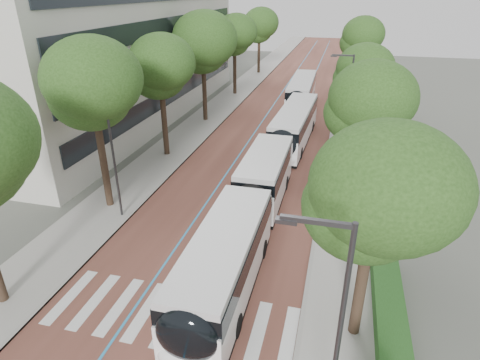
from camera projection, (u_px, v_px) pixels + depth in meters
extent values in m
plane|color=#51544C|center=(158.00, 333.00, 16.33)|extent=(160.00, 160.00, 0.00)
cube|color=brown|center=(291.00, 98.00, 51.24)|extent=(11.00, 140.00, 0.02)
cube|color=#9B9792|center=(235.00, 94.00, 52.89)|extent=(4.00, 140.00, 0.12)
cube|color=#9B9792|center=(352.00, 101.00, 49.54)|extent=(4.00, 140.00, 0.12)
cube|color=gray|center=(249.00, 95.00, 52.47)|extent=(0.20, 140.00, 0.14)
cube|color=gray|center=(336.00, 100.00, 49.96)|extent=(0.20, 140.00, 0.14)
cube|color=silver|center=(71.00, 296.00, 18.26)|extent=(0.55, 3.60, 0.01)
cube|color=silver|center=(95.00, 301.00, 17.98)|extent=(0.55, 3.60, 0.01)
cube|color=silver|center=(120.00, 306.00, 17.70)|extent=(0.55, 3.60, 0.01)
cube|color=silver|center=(146.00, 311.00, 17.42)|extent=(0.55, 3.60, 0.01)
cube|color=silver|center=(172.00, 316.00, 17.14)|extent=(0.55, 3.60, 0.01)
cube|color=silver|center=(200.00, 321.00, 16.86)|extent=(0.55, 3.60, 0.01)
cube|color=silver|center=(229.00, 327.00, 16.58)|extent=(0.55, 3.60, 0.01)
cube|color=silver|center=(258.00, 333.00, 16.30)|extent=(0.55, 3.60, 0.01)
cube|color=silver|center=(289.00, 339.00, 16.02)|extent=(0.55, 3.60, 0.01)
cube|color=#2789C7|center=(279.00, 97.00, 51.59)|extent=(0.12, 126.00, 0.01)
cube|color=#2789C7|center=(304.00, 98.00, 50.87)|extent=(0.12, 126.00, 0.01)
cube|color=#B0AEA3|center=(95.00, 48.00, 42.09)|extent=(18.00, 40.00, 14.00)
cube|color=black|center=(178.00, 91.00, 41.80)|extent=(0.12, 38.00, 1.60)
cube|color=black|center=(176.00, 59.00, 40.42)|extent=(0.12, 38.00, 1.60)
cube|color=black|center=(173.00, 25.00, 39.03)|extent=(0.12, 38.00, 1.60)
cylinder|color=#2F2F31|center=(336.00, 354.00, 10.40)|extent=(0.14, 0.14, 8.00)
cube|color=#2F2F31|center=(318.00, 222.00, 8.89)|extent=(1.70, 0.12, 0.12)
cube|color=#2F2F31|center=(286.00, 221.00, 9.08)|extent=(0.50, 0.20, 0.10)
cylinder|color=#2F2F31|center=(348.00, 106.00, 32.22)|extent=(0.14, 0.14, 8.00)
cube|color=#2F2F31|center=(343.00, 55.00, 30.71)|extent=(1.70, 0.12, 0.12)
cube|color=#2F2F31|center=(334.00, 56.00, 30.90)|extent=(0.50, 0.20, 0.10)
cylinder|color=#2F2F31|center=(113.00, 154.00, 22.89)|extent=(0.14, 0.14, 8.00)
cylinder|color=black|center=(104.00, 168.00, 24.69)|extent=(0.44, 0.44, 5.38)
ellipsoid|color=#204115|center=(92.00, 88.00, 22.57)|extent=(5.52, 5.52, 4.69)
cylinder|color=black|center=(165.00, 126.00, 32.63)|extent=(0.44, 0.44, 4.99)
ellipsoid|color=#204115|center=(160.00, 70.00, 30.66)|extent=(5.11, 5.11, 4.34)
cylinder|color=black|center=(205.00, 95.00, 41.27)|extent=(0.44, 0.44, 5.41)
ellipsoid|color=#204115|center=(203.00, 45.00, 39.14)|extent=(6.37, 6.37, 5.41)
cylinder|color=black|center=(235.00, 75.00, 51.81)|extent=(0.44, 0.44, 5.11)
ellipsoid|color=#204115|center=(235.00, 37.00, 49.80)|extent=(5.18, 5.18, 4.41)
cylinder|color=black|center=(259.00, 57.00, 64.91)|extent=(0.44, 0.44, 5.07)
ellipsoid|color=#204115|center=(259.00, 27.00, 62.91)|extent=(5.54, 5.54, 4.71)
cylinder|color=black|center=(360.00, 291.00, 15.39)|extent=(0.44, 0.44, 4.41)
ellipsoid|color=#204115|center=(375.00, 199.00, 13.66)|extent=(5.22, 5.22, 4.44)
cylinder|color=black|center=(358.00, 168.00, 25.86)|extent=(0.44, 0.44, 4.44)
ellipsoid|color=#204115|center=(366.00, 106.00, 24.11)|extent=(5.21, 5.21, 4.42)
cylinder|color=black|center=(356.00, 112.00, 38.19)|extent=(0.44, 0.44, 3.95)
ellipsoid|color=#204115|center=(361.00, 74.00, 36.63)|extent=(5.20, 5.20, 4.42)
cylinder|color=black|center=(356.00, 75.00, 51.95)|extent=(0.44, 0.44, 4.89)
ellipsoid|color=#204115|center=(360.00, 39.00, 50.02)|extent=(5.19, 5.19, 4.41)
cylinder|color=black|center=(250.00, 206.00, 22.22)|extent=(2.30, 0.91, 2.30)
cube|color=white|center=(225.00, 270.00, 17.96)|extent=(2.52, 9.37, 1.82)
cube|color=black|center=(224.00, 250.00, 17.47)|extent=(2.56, 9.18, 0.97)
cube|color=#BCBCBE|center=(224.00, 237.00, 17.19)|extent=(2.47, 9.18, 0.31)
cube|color=black|center=(225.00, 289.00, 18.43)|extent=(2.47, 8.99, 0.35)
cube|color=white|center=(265.00, 181.00, 26.21)|extent=(2.52, 7.75, 1.82)
cube|color=black|center=(265.00, 165.00, 25.72)|extent=(2.56, 7.59, 0.97)
cube|color=#BCBCBE|center=(266.00, 156.00, 25.44)|extent=(2.47, 7.59, 0.31)
cube|color=black|center=(264.00, 196.00, 26.69)|extent=(2.47, 7.44, 0.35)
ellipsoid|color=black|center=(187.00, 335.00, 13.68)|extent=(2.35, 1.11, 2.28)
ellipsoid|color=white|center=(188.00, 360.00, 14.13)|extent=(2.35, 1.01, 1.14)
cylinder|color=black|center=(183.00, 315.00, 16.55)|extent=(0.30, 1.00, 1.00)
cylinder|color=black|center=(236.00, 325.00, 16.05)|extent=(0.30, 1.00, 1.00)
cylinder|color=black|center=(253.00, 179.00, 28.25)|extent=(0.30, 1.00, 1.00)
cylinder|color=black|center=(285.00, 183.00, 27.75)|extent=(0.30, 1.00, 1.00)
cylinder|color=black|center=(221.00, 243.00, 21.23)|extent=(0.30, 1.00, 1.00)
cylinder|color=black|center=(262.00, 249.00, 20.73)|extent=(0.30, 1.00, 1.00)
cube|color=white|center=(294.00, 130.00, 35.77)|extent=(2.95, 12.09, 1.82)
cube|color=black|center=(295.00, 117.00, 35.28)|extent=(2.98, 11.85, 0.97)
cube|color=#BCBCBE|center=(295.00, 110.00, 35.00)|extent=(2.89, 11.84, 0.31)
cube|color=black|center=(294.00, 141.00, 36.24)|extent=(2.88, 11.60, 0.35)
ellipsoid|color=black|center=(282.00, 144.00, 30.40)|extent=(2.39, 1.19, 2.28)
ellipsoid|color=white|center=(281.00, 158.00, 30.85)|extent=(2.39, 1.09, 1.14)
cylinder|color=black|center=(273.00, 150.00, 33.28)|extent=(0.34, 1.01, 1.00)
cylinder|color=black|center=(300.00, 153.00, 32.70)|extent=(0.34, 1.01, 1.00)
cylinder|color=black|center=(289.00, 124.00, 39.67)|extent=(0.34, 1.01, 1.00)
cylinder|color=black|center=(312.00, 126.00, 39.10)|extent=(0.34, 1.01, 1.00)
cube|color=white|center=(301.00, 95.00, 47.11)|extent=(2.72, 12.04, 1.82)
cube|color=black|center=(302.00, 86.00, 46.62)|extent=(2.76, 11.80, 0.97)
cube|color=#BCBCBE|center=(302.00, 80.00, 46.34)|extent=(2.67, 11.80, 0.31)
cube|color=black|center=(301.00, 104.00, 47.59)|extent=(2.66, 11.56, 0.35)
ellipsoid|color=black|center=(297.00, 102.00, 41.66)|extent=(2.37, 1.14, 2.28)
ellipsoid|color=white|center=(296.00, 112.00, 42.11)|extent=(2.37, 1.04, 1.14)
cylinder|color=black|center=(288.00, 109.00, 44.52)|extent=(0.32, 1.01, 1.00)
cylinder|color=black|center=(308.00, 111.00, 44.05)|extent=(0.32, 1.01, 1.00)
cylinder|color=black|center=(295.00, 94.00, 51.01)|extent=(0.32, 1.01, 1.00)
cylinder|color=black|center=(313.00, 95.00, 50.54)|extent=(0.32, 1.01, 1.00)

